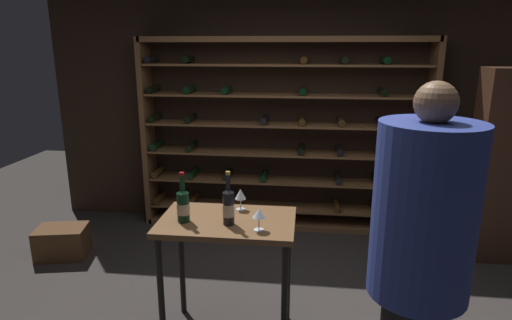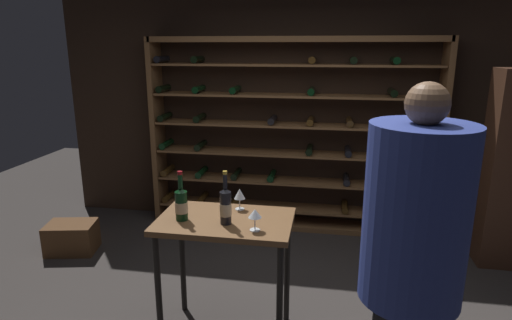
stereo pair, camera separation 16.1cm
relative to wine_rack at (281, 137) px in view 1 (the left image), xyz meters
name	(u,v)px [view 1 (the left image)]	position (x,y,z in m)	size (l,w,h in m)	color
back_wall	(290,101)	(0.08, 0.21, 0.38)	(5.61, 0.10, 2.91)	#332319
wine_rack	(281,137)	(0.00, 0.00, 0.00)	(3.23, 0.32, 2.17)	brown
tasting_table	(227,237)	(-0.25, -2.05, -0.28)	(0.93, 0.59, 0.92)	brown
person_bystander_dark_jacket	(420,252)	(0.87, -2.68, -0.02)	(0.50, 0.50, 1.92)	black
wine_crate	(62,242)	(-2.14, -1.03, -0.92)	(0.48, 0.34, 0.31)	brown
display_cabinet	(498,167)	(2.13, -0.52, -0.13)	(0.44, 0.36, 1.88)	#4C2D1E
wine_bottle_black_capsule	(183,205)	(-0.53, -2.12, -0.04)	(0.09, 0.09, 0.35)	black
wine_bottle_red_label	(229,206)	(-0.22, -2.13, -0.03)	(0.08, 0.08, 0.37)	black
wine_glass_stemmed_center	(240,195)	(-0.18, -1.87, -0.04)	(0.08, 0.08, 0.16)	silver
wine_glass_stemmed_left	(259,214)	(-0.01, -2.21, -0.04)	(0.09, 0.09, 0.15)	silver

